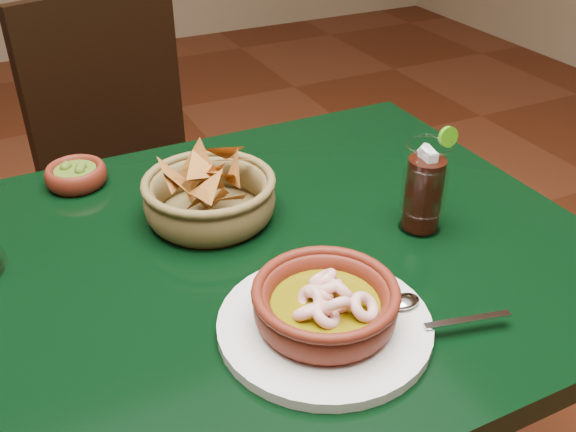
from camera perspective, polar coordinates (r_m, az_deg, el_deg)
name	(u,v)px	position (r m, az deg, el deg)	size (l,w,h in m)	color
dining_table	(199,320)	(0.99, -7.91, -9.17)	(1.20, 0.80, 0.75)	black
dining_chair	(145,176)	(1.65, -12.58, 3.51)	(0.56, 0.56, 0.96)	black
shrimp_plate	(326,309)	(0.80, 3.37, -8.28)	(0.35, 0.27, 0.08)	silver
chip_basket	(210,196)	(1.02, -6.99, 1.77)	(0.24, 0.24, 0.15)	brown
guacamole_ramekin	(76,175)	(1.17, -18.33, 3.50)	(0.12, 0.12, 0.04)	#54190E
cola_drink	(424,188)	(0.99, 12.02, 2.47)	(0.14, 0.14, 0.16)	white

